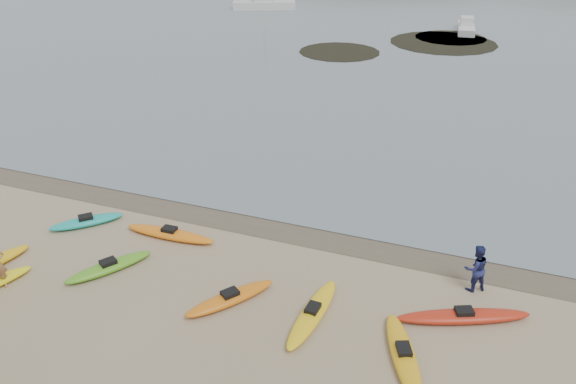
% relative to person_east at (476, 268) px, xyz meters
% --- Properties ---
extents(ground, '(600.00, 600.00, 0.00)m').
position_rel_person_east_xyz_m(ground, '(-7.49, 1.84, -0.87)').
color(ground, tan).
rests_on(ground, ground).
extents(wet_sand, '(60.00, 60.00, 0.00)m').
position_rel_person_east_xyz_m(wet_sand, '(-7.49, 1.54, -0.87)').
color(wet_sand, brown).
rests_on(wet_sand, ground).
extents(kayaks, '(19.49, 8.07, 0.34)m').
position_rel_person_east_xyz_m(kayaks, '(-9.13, -3.26, -0.70)').
color(kayaks, '#5AA921').
rests_on(kayaks, ground).
extents(person_east, '(1.07, 1.02, 1.75)m').
position_rel_person_east_xyz_m(person_east, '(0.00, 0.00, 0.00)').
color(person_east, navy).
rests_on(person_east, ground).
extents(kelp_mats, '(16.49, 15.91, 0.04)m').
position_rel_person_east_xyz_m(kelp_mats, '(-7.45, 36.15, -0.85)').
color(kelp_mats, black).
rests_on(kelp_mats, water).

